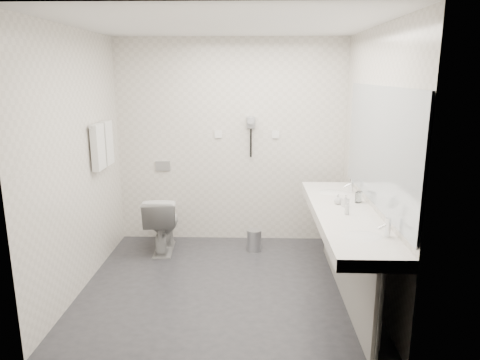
{
  "coord_description": "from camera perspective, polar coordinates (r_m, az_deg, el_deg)",
  "views": [
    {
      "loc": [
        0.28,
        -4.1,
        2.08
      ],
      "look_at": [
        0.15,
        0.15,
        1.05
      ],
      "focal_mm": 33.12,
      "sensor_mm": 36.0,
      "label": 1
    }
  ],
  "objects": [
    {
      "name": "soap_bottle_c",
      "position": [
        4.07,
        13.64,
        -3.56
      ],
      "size": [
        0.06,
        0.06,
        0.11
      ],
      "primitive_type": "imported",
      "rotation": [
        0.0,
        0.0,
        0.33
      ],
      "color": "beige",
      "rests_on": "vanity_counter"
    },
    {
      "name": "flush_plate",
      "position": [
        5.62,
        -9.9,
        1.8
      ],
      "size": [
        0.18,
        0.02,
        0.12
      ],
      "primitive_type": "cube",
      "color": "#B2B5BA",
      "rests_on": "wall_back"
    },
    {
      "name": "vanity_post_near",
      "position": [
        3.45,
        17.38,
        -16.65
      ],
      "size": [
        0.06,
        0.06,
        0.75
      ],
      "primitive_type": "cylinder",
      "color": "silver",
      "rests_on": "floor"
    },
    {
      "name": "wall_front",
      "position": [
        2.94,
        -3.76,
        -2.84
      ],
      "size": [
        2.8,
        0.0,
        2.8
      ],
      "primitive_type": "plane",
      "rotation": [
        -1.57,
        0.0,
        0.0
      ],
      "color": "silver",
      "rests_on": "floor"
    },
    {
      "name": "soap_bottle_a",
      "position": [
        4.29,
        13.43,
        -2.6
      ],
      "size": [
        0.07,
        0.07,
        0.12
      ],
      "primitive_type": "imported",
      "rotation": [
        0.0,
        0.0,
        0.45
      ],
      "color": "beige",
      "rests_on": "vanity_counter"
    },
    {
      "name": "vanity_post_far",
      "position": [
        5.31,
        11.46,
        -5.42
      ],
      "size": [
        0.06,
        0.06,
        0.75
      ],
      "primitive_type": "cylinder",
      "color": "silver",
      "rests_on": "floor"
    },
    {
      "name": "ceiling",
      "position": [
        4.14,
        -2.27,
        19.42
      ],
      "size": [
        2.8,
        2.8,
        0.0
      ],
      "primitive_type": "plane",
      "rotation": [
        3.14,
        0.0,
        0.0
      ],
      "color": "white",
      "rests_on": "wall_back"
    },
    {
      "name": "glass_right",
      "position": [
        4.46,
        14.95,
        -2.2
      ],
      "size": [
        0.06,
        0.06,
        0.1
      ],
      "primitive_type": "cylinder",
      "rotation": [
        0.0,
        0.0,
        -0.14
      ],
      "color": "silver",
      "rests_on": "vanity_counter"
    },
    {
      "name": "bin_lid",
      "position": [
        5.31,
        1.85,
        -6.53
      ],
      "size": [
        0.18,
        0.18,
        0.02
      ],
      "primitive_type": "cylinder",
      "color": "#B2B5BA",
      "rests_on": "pedal_bin"
    },
    {
      "name": "towel_near",
      "position": [
        4.85,
        -17.82,
        4.06
      ],
      "size": [
        0.07,
        0.24,
        0.48
      ],
      "primitive_type": "cube",
      "color": "silver",
      "rests_on": "towel_rail"
    },
    {
      "name": "toilet",
      "position": [
        5.37,
        -9.96,
        -5.48
      ],
      "size": [
        0.43,
        0.7,
        0.68
      ],
      "primitive_type": "imported",
      "rotation": [
        0.0,
        0.0,
        3.21
      ],
      "color": "white",
      "rests_on": "floor"
    },
    {
      "name": "dryer_barrel",
      "position": [
        5.33,
        1.42,
        7.68
      ],
      "size": [
        0.08,
        0.14,
        0.08
      ],
      "primitive_type": "cylinder",
      "rotation": [
        1.57,
        0.0,
        0.0
      ],
      "color": "#939498",
      "rests_on": "dryer_cradle"
    },
    {
      "name": "basin_near",
      "position": [
        3.59,
        15.4,
        -7.22
      ],
      "size": [
        0.4,
        0.31,
        0.05
      ],
      "primitive_type": "ellipsoid",
      "color": "white",
      "rests_on": "vanity_counter"
    },
    {
      "name": "soap_bottle_b",
      "position": [
        4.37,
        12.5,
        -2.42
      ],
      "size": [
        0.11,
        0.11,
        0.1
      ],
      "primitive_type": "imported",
      "rotation": [
        0.0,
        0.0,
        -0.56
      ],
      "color": "beige",
      "rests_on": "vanity_counter"
    },
    {
      "name": "wall_back",
      "position": [
        5.48,
        -1.22,
        4.88
      ],
      "size": [
        2.8,
        0.0,
        2.8
      ],
      "primitive_type": "plane",
      "rotation": [
        1.57,
        0.0,
        0.0
      ],
      "color": "silver",
      "rests_on": "floor"
    },
    {
      "name": "dryer_cradle",
      "position": [
        5.41,
        1.42,
        7.44
      ],
      "size": [
        0.1,
        0.04,
        0.14
      ],
      "primitive_type": "cube",
      "color": "#939498",
      "rests_on": "wall_back"
    },
    {
      "name": "vanity_counter",
      "position": [
        4.2,
        13.33,
        -4.54
      ],
      "size": [
        0.55,
        2.2,
        0.1
      ],
      "primitive_type": "cube",
      "color": "white",
      "rests_on": "floor"
    },
    {
      "name": "vanity_panel",
      "position": [
        4.35,
        13.35,
        -9.87
      ],
      "size": [
        0.03,
        2.15,
        0.75
      ],
      "primitive_type": "cube",
      "color": "gray",
      "rests_on": "floor"
    },
    {
      "name": "towel_rail",
      "position": [
        4.96,
        -17.59,
        6.84
      ],
      "size": [
        0.02,
        0.62,
        0.02
      ],
      "primitive_type": "cylinder",
      "rotation": [
        1.57,
        0.0,
        0.0
      ],
      "color": "silver",
      "rests_on": "wall_left"
    },
    {
      "name": "faucet_near",
      "position": [
        3.61,
        18.52,
        -5.8
      ],
      "size": [
        0.04,
        0.04,
        0.15
      ],
      "primitive_type": "cylinder",
      "color": "silver",
      "rests_on": "vanity_counter"
    },
    {
      "name": "dryer_cord",
      "position": [
        5.42,
        1.4,
        4.79
      ],
      "size": [
        0.02,
        0.02,
        0.35
      ],
      "primitive_type": "cylinder",
      "color": "black",
      "rests_on": "dryer_cradle"
    },
    {
      "name": "switch_plate_a",
      "position": [
        5.46,
        -2.81,
        5.9
      ],
      "size": [
        0.09,
        0.02,
        0.09
      ],
      "primitive_type": "cube",
      "color": "white",
      "rests_on": "wall_back"
    },
    {
      "name": "mirror",
      "position": [
        4.11,
        17.38,
        4.16
      ],
      "size": [
        0.02,
        2.2,
        1.05
      ],
      "primitive_type": "cube",
      "color": "#B2BCC6",
      "rests_on": "wall_right"
    },
    {
      "name": "switch_plate_b",
      "position": [
        5.45,
        4.59,
        5.86
      ],
      "size": [
        0.09,
        0.02,
        0.09
      ],
      "primitive_type": "cube",
      "color": "white",
      "rests_on": "wall_back"
    },
    {
      "name": "faucet_far",
      "position": [
        4.81,
        14.17,
        -0.7
      ],
      "size": [
        0.04,
        0.04,
        0.15
      ],
      "primitive_type": "cylinder",
      "color": "silver",
      "rests_on": "vanity_counter"
    },
    {
      "name": "basin_far",
      "position": [
        4.8,
        11.83,
        -1.73
      ],
      "size": [
        0.4,
        0.31,
        0.05
      ],
      "primitive_type": "ellipsoid",
      "color": "white",
      "rests_on": "vanity_counter"
    },
    {
      "name": "pedal_bin",
      "position": [
        5.36,
        1.84,
        -7.83
      ],
      "size": [
        0.23,
        0.23,
        0.25
      ],
      "primitive_type": "cylinder",
      "rotation": [
        0.0,
        0.0,
        0.43
      ],
      "color": "#B2B5BA",
      "rests_on": "floor"
    },
    {
      "name": "glass_left",
      "position": [
        4.49,
        15.12,
        -2.09
      ],
      "size": [
        0.07,
        0.07,
        0.11
      ],
      "primitive_type": "cylinder",
      "rotation": [
        0.0,
        0.0,
        -0.36
      ],
      "color": "silver",
      "rests_on": "vanity_counter"
    },
    {
      "name": "floor",
      "position": [
        4.61,
        -1.97,
        -13.23
      ],
      "size": [
        2.8,
        2.8,
        0.0
      ],
      "primitive_type": "plane",
      "color": "#2A292F",
      "rests_on": "ground"
    },
    {
      "name": "wall_right",
      "position": [
        4.34,
        16.7,
        1.99
      ],
      "size": [
        0.0,
        2.6,
        2.6
      ],
      "primitive_type": "plane",
      "rotation": [
        1.57,
        0.0,
        -1.57
      ],
      "color": "silver",
      "rests_on": "floor"
    },
    {
      "name": "towel_far",
      "position": [
        5.12,
        -16.8,
        4.59
      ],
      "size": [
        0.07,
        0.24,
        0.48
      ],
      "primitive_type": "cube",
      "color": "silver",
      "rests_on": "towel_rail"
    },
    {
      "name": "wall_left",
      "position": [
        4.51,
        -20.16,
        2.16
      ],
      "size": [
        0.0,
        2.6,
        2.6
      ],
      "primitive_type": "plane",
      "rotation": [
        1.57,
        0.0,
        1.57
      ],
      "color": "silver",
      "rests_on": "floor"
    }
  ]
}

